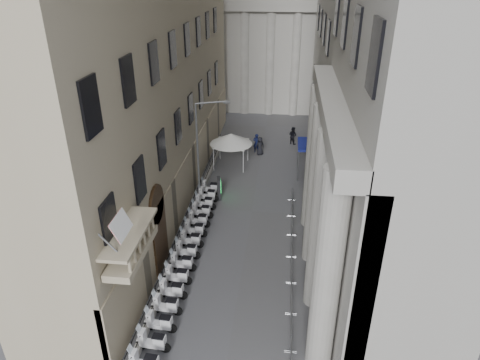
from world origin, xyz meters
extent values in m
cylinder|color=white|center=(-4.05, 25.99, 1.06)|extent=(0.06, 0.06, 2.12)
cylinder|color=white|center=(-1.35, 25.99, 1.06)|extent=(0.06, 0.06, 2.12)
cylinder|color=white|center=(-4.05, 28.70, 1.06)|extent=(0.06, 0.06, 2.12)
cylinder|color=white|center=(-1.35, 28.70, 1.06)|extent=(0.06, 0.06, 2.12)
cube|color=silver|center=(-2.70, 27.35, 2.17)|extent=(2.90, 2.90, 0.12)
cone|color=silver|center=(-2.70, 27.35, 2.65)|extent=(3.86, 3.86, 0.97)
cylinder|color=gray|center=(-4.20, 20.30, 3.95)|extent=(0.16, 0.16, 7.90)
cylinder|color=gray|center=(-3.10, 20.73, 7.90)|extent=(2.25, 0.97, 0.12)
cube|color=gray|center=(-2.08, 21.13, 7.86)|extent=(0.54, 0.38, 0.15)
cube|color=black|center=(-2.78, 20.96, 0.89)|extent=(0.42, 0.87, 1.77)
cube|color=#19E54C|center=(-2.65, 20.99, 1.08)|extent=(0.17, 0.63, 0.98)
imported|color=black|center=(-0.54, 30.61, 0.97)|extent=(0.81, 0.65, 1.95)
imported|color=black|center=(3.00, 33.31, 0.92)|extent=(1.13, 1.08, 1.83)
imported|color=black|center=(-0.17, 30.07, 0.91)|extent=(1.06, 0.94, 1.81)
camera|label=1|loc=(2.19, -8.50, 16.65)|focal=32.00mm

